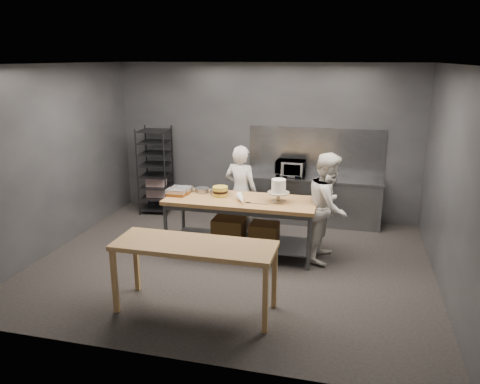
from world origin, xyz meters
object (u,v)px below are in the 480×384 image
Objects in this scene: microwave at (290,168)px; frosted_cake_stand at (279,188)px; speed_rack at (156,171)px; chef_behind at (241,192)px; layer_cake at (220,191)px; near_counter at (195,250)px; work_table at (242,219)px; chef_right at (328,207)px.

frosted_cake_stand is (0.07, -1.77, 0.09)m from microwave.
speed_rack is at bearing -178.33° from microwave.
chef_behind reaches higher than layer_cake.
near_counter is 1.99m from layer_cake.
speed_rack reaches higher than frosted_cake_stand.
layer_cake is (-0.97, 0.08, -0.14)m from frosted_cake_stand.
microwave is (0.65, 3.65, 0.24)m from near_counter.
layer_cake is at bearing 97.17° from near_counter.
near_counter is (-0.13, -1.91, 0.24)m from work_table.
speed_rack is 2.25m from chef_behind.
chef_behind is (-0.07, 2.61, 0.01)m from near_counter.
microwave reaches higher than layer_cake.
speed_rack is 3.90m from chef_right.
microwave is at bearing 34.83° from chef_right.
microwave is at bearing 73.43° from work_table.
frosted_cake_stand is 1.46× the size of layer_cake.
chef_right is 6.87× the size of layer_cake.
layer_cake is (-1.73, -0.05, 0.15)m from chef_right.
speed_rack reaches higher than chef_behind.
work_table is 4.43× the size of microwave.
chef_right is at bearing 53.69° from near_counter.
layer_cake is at bearing 171.10° from work_table.
frosted_cake_stand is at bearing -31.02° from speed_rack.
near_counter is 4.14m from speed_rack.
speed_rack is 3.23× the size of microwave.
speed_rack reaches higher than layer_cake.
near_counter is at bearing -93.91° from work_table.
frosted_cake_stand is at bearing 69.02° from near_counter.
microwave is at bearing 92.25° from frosted_cake_stand.
microwave is (0.72, 1.04, 0.23)m from chef_behind.
frosted_cake_stand is 0.98m from layer_cake.
near_counter is at bearing -110.98° from frosted_cake_stand.
microwave is 1.91m from layer_cake.
work_table is at bearing 102.65° from chef_right.
chef_behind is 1.12m from frosted_cake_stand.
chef_right reaches higher than frosted_cake_stand.
frosted_cake_stand is (2.82, -1.69, 0.29)m from speed_rack.
microwave is at bearing 79.90° from near_counter.
chef_behind reaches higher than near_counter.
near_counter is at bearing -100.10° from microwave.
microwave is 1.78m from frosted_cake_stand.
chef_right reaches higher than work_table.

